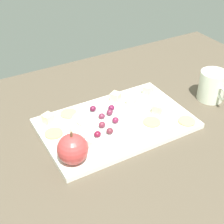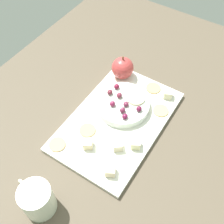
{
  "view_description": "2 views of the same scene",
  "coord_description": "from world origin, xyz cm",
  "px_view_note": "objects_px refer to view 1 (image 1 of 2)",
  "views": [
    {
      "loc": [
        36.03,
        56.0,
        56.54
      ],
      "look_at": [
        2.69,
        -2.56,
        8.78
      ],
      "focal_mm": 52.5,
      "sensor_mm": 36.0,
      "label": 1
    },
    {
      "loc": [
        -39.27,
        -27.02,
        70.99
      ],
      "look_at": [
        -0.42,
        -2.15,
        9.64
      ],
      "focal_mm": 44.97,
      "sensor_mm": 36.0,
      "label": 2
    }
  ],
  "objects_px": {
    "cheese_cube_4": "(48,119)",
    "grape_0": "(111,108)",
    "platter": "(116,124)",
    "grape_1": "(102,116)",
    "cheese_cube_0": "(132,100)",
    "cheese_cube_2": "(116,97)",
    "cracker_2": "(187,121)",
    "apple_whole": "(73,149)",
    "cracker_3": "(69,114)",
    "grape_6": "(102,124)",
    "apple_slice_0": "(86,120)",
    "cup": "(212,86)",
    "cracker_1": "(152,122)",
    "grape_7": "(97,134)",
    "serving_dish": "(102,126)",
    "grape_4": "(93,109)",
    "grape_3": "(110,131)",
    "cheese_cube_1": "(148,90)",
    "grape_2": "(115,120)",
    "cheese_cube_3": "(158,109)",
    "grape_5": "(110,112)",
    "cracker_0": "(54,133)"
  },
  "relations": [
    {
      "from": "cracker_2",
      "to": "grape_3",
      "type": "distance_m",
      "value": 0.22
    },
    {
      "from": "cheese_cube_0",
      "to": "grape_7",
      "type": "xyz_separation_m",
      "value": [
        0.16,
        0.11,
        0.02
      ]
    },
    {
      "from": "platter",
      "to": "grape_2",
      "type": "relative_size",
      "value": 22.68
    },
    {
      "from": "cheese_cube_1",
      "to": "cracker_2",
      "type": "xyz_separation_m",
      "value": [
        -0.01,
        0.17,
        -0.01
      ]
    },
    {
      "from": "cracker_3",
      "to": "cheese_cube_1",
      "type": "bearing_deg",
      "value": 175.64
    },
    {
      "from": "cheese_cube_4",
      "to": "grape_0",
      "type": "distance_m",
      "value": 0.17
    },
    {
      "from": "cracker_3",
      "to": "grape_6",
      "type": "relative_size",
      "value": 2.67
    },
    {
      "from": "cracker_1",
      "to": "apple_whole",
      "type": "bearing_deg",
      "value": 7.08
    },
    {
      "from": "cheese_cube_0",
      "to": "cheese_cube_4",
      "type": "height_order",
      "value": "same"
    },
    {
      "from": "cracker_3",
      "to": "grape_6",
      "type": "bearing_deg",
      "value": 107.31
    },
    {
      "from": "cheese_cube_1",
      "to": "grape_3",
      "type": "distance_m",
      "value": 0.24
    },
    {
      "from": "cracker_3",
      "to": "cheese_cube_4",
      "type": "bearing_deg",
      "value": 7.12
    },
    {
      "from": "apple_whole",
      "to": "cracker_3",
      "type": "height_order",
      "value": "apple_whole"
    },
    {
      "from": "cheese_cube_1",
      "to": "grape_7",
      "type": "relative_size",
      "value": 1.45
    },
    {
      "from": "cracker_2",
      "to": "grape_0",
      "type": "xyz_separation_m",
      "value": [
        0.16,
        -0.12,
        0.03
      ]
    },
    {
      "from": "cheese_cube_3",
      "to": "grape_4",
      "type": "height_order",
      "value": "grape_4"
    },
    {
      "from": "cracker_3",
      "to": "apple_slice_0",
      "type": "xyz_separation_m",
      "value": [
        -0.02,
        0.08,
        0.02
      ]
    },
    {
      "from": "apple_whole",
      "to": "cheese_cube_2",
      "type": "bearing_deg",
      "value": -141.02
    },
    {
      "from": "cracker_2",
      "to": "grape_7",
      "type": "bearing_deg",
      "value": -8.62
    },
    {
      "from": "grape_0",
      "to": "cheese_cube_3",
      "type": "bearing_deg",
      "value": 160.31
    },
    {
      "from": "apple_whole",
      "to": "cheese_cube_4",
      "type": "xyz_separation_m",
      "value": [
        -0.0,
        -0.16,
        -0.02
      ]
    },
    {
      "from": "apple_slice_0",
      "to": "cup",
      "type": "bearing_deg",
      "value": 174.37
    },
    {
      "from": "cheese_cube_0",
      "to": "grape_2",
      "type": "distance_m",
      "value": 0.13
    },
    {
      "from": "cracker_1",
      "to": "cracker_3",
      "type": "xyz_separation_m",
      "value": [
        0.17,
        -0.14,
        0.0
      ]
    },
    {
      "from": "cheese_cube_2",
      "to": "cracker_2",
      "type": "height_order",
      "value": "cheese_cube_2"
    },
    {
      "from": "serving_dish",
      "to": "grape_2",
      "type": "relative_size",
      "value": 9.31
    },
    {
      "from": "grape_0",
      "to": "cheese_cube_4",
      "type": "bearing_deg",
      "value": -21.57
    },
    {
      "from": "cheese_cube_4",
      "to": "grape_5",
      "type": "bearing_deg",
      "value": 150.87
    },
    {
      "from": "apple_slice_0",
      "to": "cup",
      "type": "distance_m",
      "value": 0.39
    },
    {
      "from": "grape_1",
      "to": "cheese_cube_1",
      "type": "bearing_deg",
      "value": -160.08
    },
    {
      "from": "apple_whole",
      "to": "cracker_1",
      "type": "distance_m",
      "value": 0.24
    },
    {
      "from": "platter",
      "to": "cracker_0",
      "type": "distance_m",
      "value": 0.17
    },
    {
      "from": "cheese_cube_2",
      "to": "cracker_2",
      "type": "relative_size",
      "value": 0.54
    },
    {
      "from": "grape_0",
      "to": "grape_7",
      "type": "xyz_separation_m",
      "value": [
        0.08,
        0.08,
        -0.0
      ]
    },
    {
      "from": "serving_dish",
      "to": "grape_2",
      "type": "xyz_separation_m",
      "value": [
        -0.03,
        0.02,
        0.02
      ]
    },
    {
      "from": "cheese_cube_1",
      "to": "cracker_3",
      "type": "bearing_deg",
      "value": -4.36
    },
    {
      "from": "serving_dish",
      "to": "cheese_cube_0",
      "type": "bearing_deg",
      "value": -154.22
    },
    {
      "from": "serving_dish",
      "to": "grape_4",
      "type": "height_order",
      "value": "grape_4"
    },
    {
      "from": "grape_6",
      "to": "grape_1",
      "type": "bearing_deg",
      "value": -119.11
    },
    {
      "from": "grape_6",
      "to": "grape_7",
      "type": "height_order",
      "value": "grape_6"
    },
    {
      "from": "apple_whole",
      "to": "grape_3",
      "type": "bearing_deg",
      "value": -169.38
    },
    {
      "from": "cracker_1",
      "to": "apple_slice_0",
      "type": "relative_size",
      "value": 0.84
    },
    {
      "from": "platter",
      "to": "cracker_0",
      "type": "height_order",
      "value": "cracker_0"
    },
    {
      "from": "serving_dish",
      "to": "cheese_cube_2",
      "type": "bearing_deg",
      "value": -134.36
    },
    {
      "from": "apple_whole",
      "to": "cracker_1",
      "type": "relative_size",
      "value": 1.54
    },
    {
      "from": "platter",
      "to": "grape_1",
      "type": "bearing_deg",
      "value": -4.56
    },
    {
      "from": "platter",
      "to": "cheese_cube_1",
      "type": "bearing_deg",
      "value": -154.31
    },
    {
      "from": "grape_1",
      "to": "cracker_0",
      "type": "bearing_deg",
      "value": -13.35
    },
    {
      "from": "grape_6",
      "to": "apple_slice_0",
      "type": "xyz_separation_m",
      "value": [
        0.02,
        -0.04,
        -0.01
      ]
    },
    {
      "from": "cheese_cube_4",
      "to": "grape_7",
      "type": "distance_m",
      "value": 0.16
    }
  ]
}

